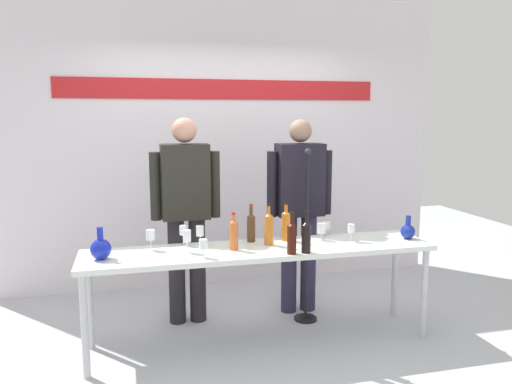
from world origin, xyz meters
TOP-DOWN VIEW (x-y plane):
  - ground_plane at (0.00, 0.00)m, footprint 10.00×10.00m
  - back_wall at (0.00, 1.58)m, footprint 4.68×0.11m
  - display_table at (0.00, 0.00)m, footprint 2.69×0.56m
  - decanter_blue_left at (-1.17, -0.03)m, footprint 0.15×0.15m
  - decanter_blue_right at (1.24, -0.03)m, footprint 0.12×0.12m
  - presenter_left at (-0.50, 0.57)m, footprint 0.59×0.22m
  - presenter_right at (0.50, 0.57)m, footprint 0.60×0.22m
  - wine_bottle_0 at (0.25, 0.17)m, footprint 0.07×0.07m
  - wine_bottle_1 at (-0.21, -0.01)m, footprint 0.07×0.07m
  - wine_bottle_2 at (0.17, -0.23)m, footprint 0.07×0.07m
  - wine_bottle_3 at (0.08, 0.07)m, footprint 0.07×0.07m
  - wine_bottle_4 at (0.29, -0.22)m, footprint 0.07×0.07m
  - wine_bottle_5 at (-0.03, 0.20)m, footprint 0.07×0.07m
  - wine_glass_left_0 at (-0.56, 0.00)m, footprint 0.06×0.06m
  - wine_glass_left_1 at (-0.82, 0.14)m, footprint 0.07×0.07m
  - wine_glass_left_2 at (-0.47, -0.17)m, footprint 0.06×0.06m
  - wine_glass_left_3 at (-0.44, 0.16)m, footprint 0.06×0.06m
  - wine_glass_left_4 at (-0.57, 0.22)m, footprint 0.06×0.06m
  - wine_glass_right_0 at (0.53, 0.10)m, footprint 0.07×0.07m
  - wine_glass_right_1 at (0.62, 0.23)m, footprint 0.07×0.07m
  - wine_glass_right_2 at (0.75, -0.00)m, footprint 0.06×0.06m
  - microphone_stand at (0.50, 0.34)m, footprint 0.20×0.20m

SIDE VIEW (x-z plane):
  - ground_plane at x=0.00m, z-range 0.00..0.00m
  - microphone_stand at x=0.50m, z-range -0.25..1.25m
  - display_table at x=0.00m, z-range 0.32..1.10m
  - decanter_blue_right at x=1.24m, z-range 0.74..0.94m
  - decanter_blue_left at x=-1.17m, z-range 0.74..0.97m
  - wine_glass_left_2 at x=-0.47m, z-range 0.80..0.94m
  - wine_glass_right_1 at x=0.62m, z-range 0.80..0.94m
  - wine_glass_right_0 at x=0.53m, z-range 0.80..0.94m
  - wine_glass_right_2 at x=0.75m, z-range 0.80..0.95m
  - wine_glass_left_1 at x=-0.82m, z-range 0.81..0.96m
  - wine_glass_left_4 at x=-0.57m, z-range 0.81..0.96m
  - wine_glass_left_3 at x=-0.44m, z-range 0.81..0.97m
  - wine_glass_left_0 at x=-0.56m, z-range 0.81..0.98m
  - wine_bottle_1 at x=-0.21m, z-range 0.75..1.04m
  - wine_bottle_4 at x=0.29m, z-range 0.74..1.05m
  - wine_bottle_5 at x=-0.03m, z-range 0.75..1.05m
  - wine_bottle_2 at x=0.17m, z-range 0.75..1.06m
  - wine_bottle_0 at x=0.25m, z-range 0.75..1.06m
  - wine_bottle_3 at x=0.08m, z-range 0.75..1.07m
  - presenter_right at x=0.50m, z-range 0.13..1.87m
  - presenter_left at x=-0.50m, z-range 0.13..1.88m
  - back_wall at x=0.00m, z-range 0.00..3.00m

